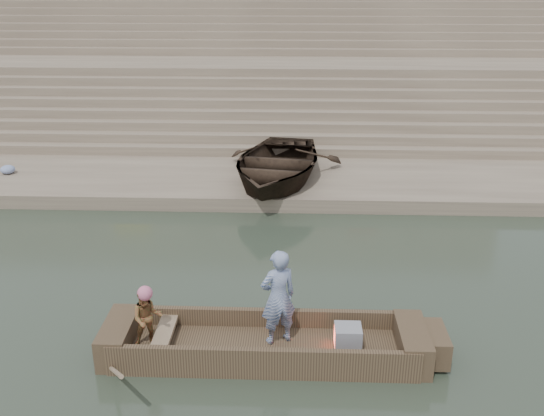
# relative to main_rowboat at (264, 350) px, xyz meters

# --- Properties ---
(ground) EXTENTS (120.00, 120.00, 0.00)m
(ground) POSITION_rel_main_rowboat_xyz_m (-3.32, 0.65, -0.11)
(ground) COLOR #283427
(ground) RESTS_ON ground
(lower_landing) EXTENTS (32.00, 4.00, 0.40)m
(lower_landing) POSITION_rel_main_rowboat_xyz_m (-3.32, 8.65, 0.09)
(lower_landing) COLOR gray
(lower_landing) RESTS_ON ground
(mid_landing) EXTENTS (32.00, 3.00, 2.80)m
(mid_landing) POSITION_rel_main_rowboat_xyz_m (-3.32, 16.15, 1.29)
(mid_landing) COLOR gray
(mid_landing) RESTS_ON ground
(upper_landing) EXTENTS (32.00, 3.00, 5.20)m
(upper_landing) POSITION_rel_main_rowboat_xyz_m (-3.32, 23.15, 2.49)
(upper_landing) COLOR gray
(upper_landing) RESTS_ON ground
(ghat_steps) EXTENTS (32.00, 11.00, 5.20)m
(ghat_steps) POSITION_rel_main_rowboat_xyz_m (-3.32, 17.84, 1.69)
(ghat_steps) COLOR gray
(ghat_steps) RESTS_ON ground
(main_rowboat) EXTENTS (5.00, 1.30, 0.22)m
(main_rowboat) POSITION_rel_main_rowboat_xyz_m (0.00, 0.00, 0.00)
(main_rowboat) COLOR brown
(main_rowboat) RESTS_ON ground
(rowboat_trim) EXTENTS (6.04, 2.63, 1.75)m
(rowboat_trim) POSITION_rel_main_rowboat_xyz_m (0.21, -0.01, 0.20)
(rowboat_trim) COLOR brown
(rowboat_trim) RESTS_ON ground
(standing_man) EXTENTS (0.76, 0.65, 1.75)m
(standing_man) POSITION_rel_main_rowboat_xyz_m (0.23, 0.13, 0.99)
(standing_man) COLOR navy
(standing_man) RESTS_ON main_rowboat
(rowing_man) EXTENTS (0.62, 0.54, 1.08)m
(rowing_man) POSITION_rel_main_rowboat_xyz_m (-2.00, -0.08, 0.65)
(rowing_man) COLOR #206221
(rowing_man) RESTS_ON main_rowboat
(television) EXTENTS (0.46, 0.42, 0.40)m
(television) POSITION_rel_main_rowboat_xyz_m (1.43, 0.00, 0.31)
(television) COLOR gray
(television) RESTS_ON main_rowboat
(beached_rowboat) EXTENTS (4.39, 5.59, 1.05)m
(beached_rowboat) POSITION_rel_main_rowboat_xyz_m (-0.07, 8.27, 0.81)
(beached_rowboat) COLOR #2D2116
(beached_rowboat) RESTS_ON lower_landing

